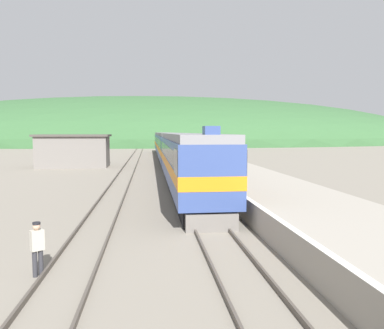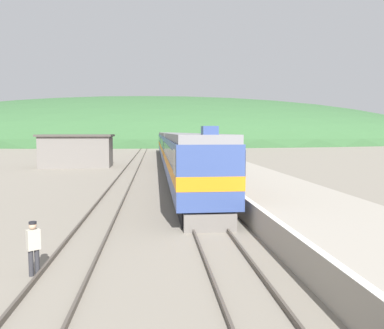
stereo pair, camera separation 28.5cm
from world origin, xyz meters
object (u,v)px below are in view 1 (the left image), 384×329
object	(u,v)px
carriage_second	(170,147)
express_train_lead_car	(188,161)
track_worker	(37,246)
carriage_third	(163,142)

from	to	relation	value
carriage_second	express_train_lead_car	bearing A→B (deg)	-90.00
carriage_second	track_worker	bearing A→B (deg)	-99.00
carriage_second	track_worker	distance (m)	37.24
express_train_lead_car	carriage_second	xyz separation A→B (m)	(0.00, 22.44, -0.01)
express_train_lead_car	carriage_second	bearing A→B (deg)	90.00
carriage_second	carriage_third	bearing A→B (deg)	90.00
express_train_lead_car	track_worker	xyz separation A→B (m)	(-5.82, -14.32, -1.33)
express_train_lead_car	track_worker	distance (m)	15.52
carriage_third	track_worker	world-z (taller)	carriage_third
carriage_second	track_worker	size ratio (longest dim) A/B	13.54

